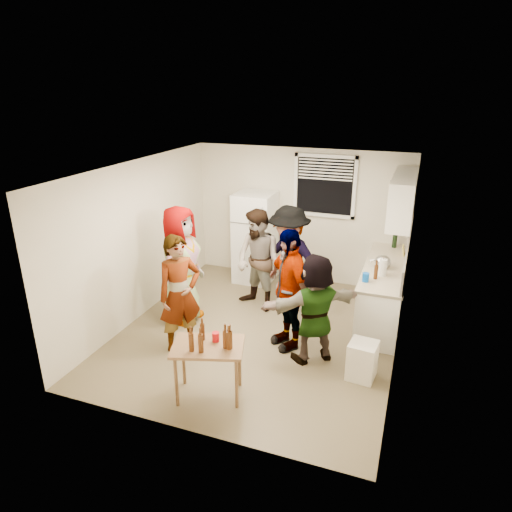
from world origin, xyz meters
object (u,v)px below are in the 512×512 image
at_px(kettle, 382,268).
at_px(guest_back_left, 258,307).
at_px(guest_stripe, 183,348).
at_px(guest_black, 287,344).
at_px(guest_orange, 312,358).
at_px(red_cup, 216,341).
at_px(serving_table, 210,395).
at_px(guest_back_right, 287,312).
at_px(refrigerator, 255,238).
at_px(guest_grey, 184,319).
at_px(beer_bottle_counter, 375,279).
at_px(trash_bin, 362,361).
at_px(wine_bottle, 394,247).
at_px(beer_bottle_table, 203,340).
at_px(blue_cup, 365,281).

relative_size(kettle, guest_back_left, 0.16).
distance_m(guest_stripe, guest_black, 1.50).
bearing_deg(guest_orange, red_cup, 11.32).
bearing_deg(guest_black, serving_table, -66.26).
bearing_deg(guest_back_right, refrigerator, 151.01).
distance_m(refrigerator, serving_table, 3.66).
bearing_deg(guest_grey, refrigerator, -13.00).
bearing_deg(guest_orange, beer_bottle_counter, -162.30).
bearing_deg(trash_bin, red_cup, -151.56).
bearing_deg(guest_stripe, wine_bottle, -5.16).
bearing_deg(guest_back_left, wine_bottle, 56.35).
bearing_deg(beer_bottle_table, guest_back_left, 93.07).
relative_size(trash_bin, beer_bottle_table, 2.38).
bearing_deg(kettle, guest_black, -129.41).
bearing_deg(red_cup, guest_back_left, 97.11).
relative_size(guest_stripe, guest_orange, 1.11).
distance_m(wine_bottle, guest_grey, 3.78).
height_order(refrigerator, guest_black, refrigerator).
height_order(beer_bottle_counter, guest_black, beer_bottle_counter).
xyz_separation_m(kettle, trash_bin, (-0.02, -1.63, -0.65)).
relative_size(wine_bottle, guest_black, 0.18).
bearing_deg(beer_bottle_table, wine_bottle, 61.94).
xyz_separation_m(refrigerator, serving_table, (0.70, -3.49, -0.85)).
bearing_deg(guest_orange, refrigerator, -91.49).
relative_size(serving_table, guest_black, 0.47).
bearing_deg(beer_bottle_counter, wine_bottle, 84.30).
xyz_separation_m(serving_table, guest_grey, (-1.22, 1.60, 0.00)).
height_order(beer_bottle_table, guest_stripe, beer_bottle_table).
xyz_separation_m(refrigerator, guest_grey, (-0.53, -1.89, -0.85)).
distance_m(beer_bottle_counter, guest_stripe, 2.96).
xyz_separation_m(blue_cup, guest_back_right, (-1.25, 0.36, -0.90)).
xyz_separation_m(trash_bin, beer_bottle_table, (-1.79, -0.91, 0.45)).
distance_m(wine_bottle, serving_table, 4.20).
height_order(serving_table, guest_back_right, serving_table).
relative_size(trash_bin, guest_black, 0.28).
bearing_deg(guest_back_left, guest_orange, -19.98).
distance_m(serving_table, guest_orange, 1.56).
relative_size(serving_table, guest_back_left, 0.49).
bearing_deg(guest_grey, guest_black, -92.78).
bearing_deg(guest_black, guest_back_left, 174.57).
distance_m(guest_back_left, guest_orange, 1.70).
distance_m(beer_bottle_counter, guest_orange, 1.48).
xyz_separation_m(kettle, beer_bottle_counter, (-0.05, -0.45, 0.00)).
distance_m(trash_bin, guest_black, 1.23).
height_order(guest_stripe, guest_black, guest_black).
bearing_deg(beer_bottle_counter, guest_black, -145.68).
xyz_separation_m(guest_grey, guest_black, (1.78, -0.17, 0.00)).
distance_m(blue_cup, red_cup, 2.43).
bearing_deg(guest_stripe, guest_back_right, 2.46).
height_order(trash_bin, guest_back_right, trash_bin).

